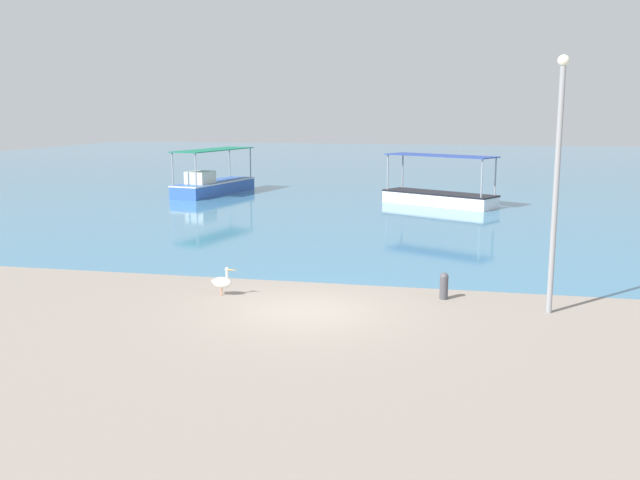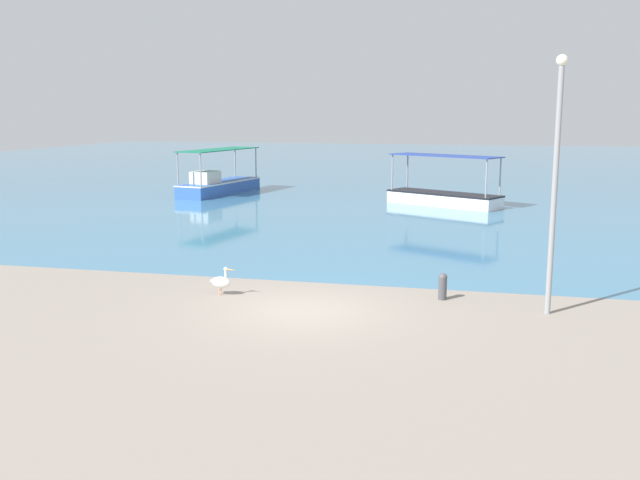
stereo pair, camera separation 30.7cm
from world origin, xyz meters
name	(u,v)px [view 1 (the left image)]	position (x,y,z in m)	size (l,w,h in m)	color
ground	(305,311)	(0.00, 0.00, 0.00)	(120.00, 120.00, 0.00)	gray
harbor_water	(430,167)	(0.00, 48.00, 0.00)	(110.00, 90.00, 0.00)	teal
fishing_boat_near_right	(213,184)	(-11.56, 23.90, 0.62)	(3.15, 7.12, 2.72)	#3561BB
fishing_boat_outer	(439,195)	(2.21, 21.65, 0.53)	(6.39, 4.55, 2.69)	white
pelican	(222,282)	(-2.58, 1.01, 0.38)	(0.81, 0.35, 0.80)	#E0997A
lamp_post	(557,173)	(6.05, 1.15, 3.52)	(0.28, 0.28, 6.32)	gray
mooring_bollard	(444,285)	(3.40, 1.91, 0.39)	(0.24, 0.24, 0.73)	#47474C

